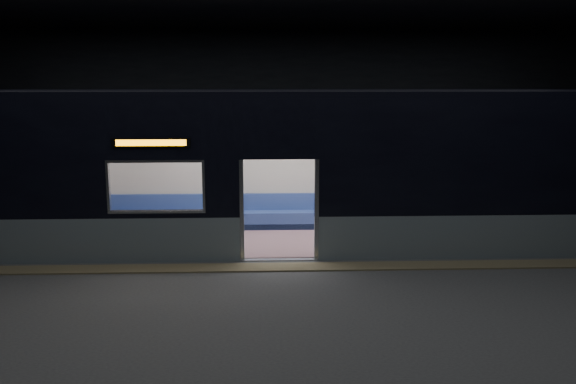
{
  "coord_description": "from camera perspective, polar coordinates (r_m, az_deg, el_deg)",
  "views": [
    {
      "loc": [
        -0.29,
        -10.72,
        3.59
      ],
      "look_at": [
        0.22,
        2.3,
        1.16
      ],
      "focal_mm": 38.0,
      "sensor_mm": 36.0,
      "label": 1
    }
  ],
  "objects": [
    {
      "name": "passenger",
      "position": [
        14.71,
        6.3,
        -0.55
      ],
      "size": [
        0.39,
        0.66,
        1.32
      ],
      "rotation": [
        0.0,
        0.0,
        0.09
      ],
      "color": "black",
      "rests_on": "metro_car"
    },
    {
      "name": "station_floor",
      "position": [
        11.31,
        -0.67,
        -7.99
      ],
      "size": [
        24.0,
        14.0,
        0.01
      ],
      "primitive_type": "cube",
      "color": "#47494C",
      "rests_on": "ground"
    },
    {
      "name": "station_envelope",
      "position": [
        10.73,
        -0.72,
        10.94
      ],
      "size": [
        24.0,
        14.0,
        5.0
      ],
      "color": "black",
      "rests_on": "station_floor"
    },
    {
      "name": "metro_car",
      "position": [
        13.38,
        -0.99,
        3.05
      ],
      "size": [
        18.0,
        3.04,
        3.35
      ],
      "color": "gray",
      "rests_on": "station_floor"
    },
    {
      "name": "transit_map",
      "position": [
        15.14,
        11.15,
        2.33
      ],
      "size": [
        1.02,
        0.03,
        0.66
      ],
      "primitive_type": "cube",
      "color": "white",
      "rests_on": "metro_car"
    },
    {
      "name": "handbag",
      "position": [
        14.52,
        6.34,
        -1.12
      ],
      "size": [
        0.34,
        0.31,
        0.14
      ],
      "primitive_type": "cube",
      "rotation": [
        0.0,
        0.0,
        -0.26
      ],
      "color": "black",
      "rests_on": "passenger"
    },
    {
      "name": "tactile_strip",
      "position": [
        11.83,
        -0.75,
        -7.05
      ],
      "size": [
        22.8,
        0.5,
        0.03
      ],
      "primitive_type": "cube",
      "color": "#8C7F59",
      "rests_on": "station_floor"
    }
  ]
}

